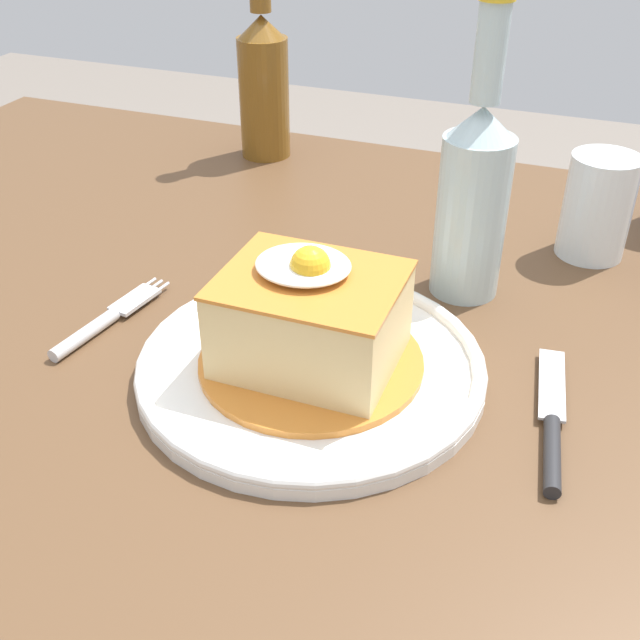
{
  "coord_description": "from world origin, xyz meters",
  "views": [
    {
      "loc": [
        0.24,
        -0.55,
        1.13
      ],
      "look_at": [
        0.05,
        -0.07,
        0.79
      ],
      "focal_mm": 43.33,
      "sensor_mm": 36.0,
      "label": 1
    }
  ],
  "objects_px": {
    "knife": "(552,433)",
    "beer_bottle_clear": "(474,193)",
    "fork": "(102,323)",
    "beer_bottle_amber": "(263,79)",
    "drinking_glass": "(596,213)",
    "main_plate": "(311,365)"
  },
  "relations": [
    {
      "from": "knife",
      "to": "beer_bottle_clear",
      "type": "relative_size",
      "value": 0.62
    },
    {
      "from": "knife",
      "to": "beer_bottle_clear",
      "type": "distance_m",
      "value": 0.23
    },
    {
      "from": "fork",
      "to": "beer_bottle_amber",
      "type": "xyz_separation_m",
      "value": [
        -0.04,
        0.43,
        0.09
      ]
    },
    {
      "from": "beer_bottle_amber",
      "to": "drinking_glass",
      "type": "height_order",
      "value": "beer_bottle_amber"
    },
    {
      "from": "knife",
      "to": "beer_bottle_amber",
      "type": "xyz_separation_m",
      "value": [
        -0.42,
        0.44,
        0.09
      ]
    },
    {
      "from": "main_plate",
      "to": "drinking_glass",
      "type": "xyz_separation_m",
      "value": [
        0.19,
        0.29,
        0.04
      ]
    },
    {
      "from": "fork",
      "to": "knife",
      "type": "relative_size",
      "value": 0.86
    },
    {
      "from": "beer_bottle_amber",
      "to": "fork",
      "type": "bearing_deg",
      "value": -85.17
    },
    {
      "from": "knife",
      "to": "fork",
      "type": "bearing_deg",
      "value": 179.1
    },
    {
      "from": "fork",
      "to": "drinking_glass",
      "type": "bearing_deg",
      "value": 37.51
    },
    {
      "from": "knife",
      "to": "drinking_glass",
      "type": "bearing_deg",
      "value": 89.94
    },
    {
      "from": "beer_bottle_clear",
      "to": "main_plate",
      "type": "bearing_deg",
      "value": -116.06
    },
    {
      "from": "fork",
      "to": "beer_bottle_clear",
      "type": "bearing_deg",
      "value": 32.58
    },
    {
      "from": "beer_bottle_clear",
      "to": "drinking_glass",
      "type": "height_order",
      "value": "beer_bottle_clear"
    },
    {
      "from": "knife",
      "to": "drinking_glass",
      "type": "xyz_separation_m",
      "value": [
        0.0,
        0.3,
        0.04
      ]
    },
    {
      "from": "fork",
      "to": "beer_bottle_clear",
      "type": "distance_m",
      "value": 0.35
    },
    {
      "from": "knife",
      "to": "main_plate",
      "type": "bearing_deg",
      "value": 176.89
    },
    {
      "from": "main_plate",
      "to": "fork",
      "type": "relative_size",
      "value": 1.97
    },
    {
      "from": "beer_bottle_clear",
      "to": "knife",
      "type": "bearing_deg",
      "value": -60.58
    },
    {
      "from": "main_plate",
      "to": "beer_bottle_clear",
      "type": "distance_m",
      "value": 0.22
    },
    {
      "from": "knife",
      "to": "beer_bottle_amber",
      "type": "bearing_deg",
      "value": 134.09
    },
    {
      "from": "main_plate",
      "to": "fork",
      "type": "distance_m",
      "value": 0.2
    }
  ]
}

